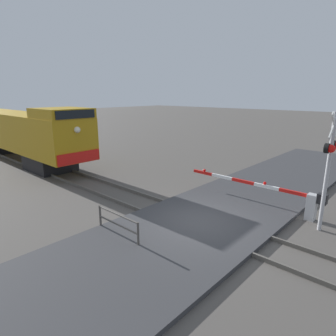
{
  "coord_description": "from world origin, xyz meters",
  "views": [
    {
      "loc": [
        -8.4,
        -6.01,
        4.96
      ],
      "look_at": [
        0.8,
        2.39,
        1.71
      ],
      "focal_mm": 30.72,
      "sensor_mm": 36.0,
      "label": 1
    }
  ],
  "objects": [
    {
      "name": "ground_plane",
      "position": [
        0.0,
        0.0,
        0.0
      ],
      "size": [
        160.0,
        160.0,
        0.0
      ],
      "primitive_type": "plane",
      "color": "#514C47"
    },
    {
      "name": "rail_track_left",
      "position": [
        -0.72,
        0.0,
        0.07
      ],
      "size": [
        0.08,
        80.0,
        0.15
      ],
      "primitive_type": "cube",
      "color": "#59544C",
      "rests_on": "ground_plane"
    },
    {
      "name": "rail_track_right",
      "position": [
        0.72,
        0.0,
        0.07
      ],
      "size": [
        0.08,
        80.0,
        0.15
      ],
      "primitive_type": "cube",
      "color": "#59544C",
      "rests_on": "ground_plane"
    },
    {
      "name": "road_surface",
      "position": [
        0.0,
        0.0,
        0.08
      ],
      "size": [
        36.0,
        5.13,
        0.16
      ],
      "primitive_type": "cube",
      "color": "#38383A",
      "rests_on": "ground_plane"
    },
    {
      "name": "locomotive",
      "position": [
        0.0,
        16.6,
        2.14
      ],
      "size": [
        2.78,
        16.8,
        4.12
      ],
      "color": "black",
      "rests_on": "ground_plane"
    },
    {
      "name": "crossing_signal",
      "position": [
        2.67,
        -3.59,
        2.76
      ],
      "size": [
        1.18,
        0.33,
        4.39
      ],
      "color": "#ADADB2",
      "rests_on": "ground_plane"
    },
    {
      "name": "crossing_gate",
      "position": [
        3.39,
        -2.09,
        0.75
      ],
      "size": [
        0.36,
        6.41,
        1.19
      ],
      "color": "silver",
      "rests_on": "ground_plane"
    },
    {
      "name": "guard_railing",
      "position": [
        -2.8,
        1.47,
        0.61
      ],
      "size": [
        0.08,
        2.19,
        0.95
      ],
      "color": "#4C4742",
      "rests_on": "ground_plane"
    }
  ]
}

